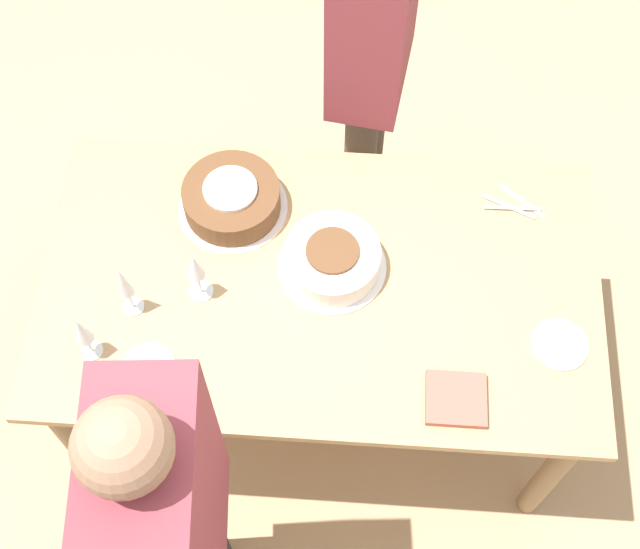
{
  "coord_description": "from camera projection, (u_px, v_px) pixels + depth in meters",
  "views": [
    {
      "loc": [
        -0.08,
        1.18,
        3.02
      ],
      "look_at": [
        0.0,
        0.0,
        0.83
      ],
      "focal_mm": 50.0,
      "sensor_mm": 36.0,
      "label": 1
    }
  ],
  "objects": [
    {
      "name": "napkin_stack",
      "position": [
        456.0,
        399.0,
        2.36
      ],
      "size": [
        0.16,
        0.15,
        0.02
      ],
      "color": "#B75B4C",
      "rests_on": "dining_table"
    },
    {
      "name": "wine_glass_near",
      "position": [
        195.0,
        268.0,
        2.4
      ],
      "size": [
        0.07,
        0.07,
        0.21
      ],
      "color": "silver",
      "rests_on": "dining_table"
    },
    {
      "name": "wine_glass_far",
      "position": [
        82.0,
        332.0,
        2.33
      ],
      "size": [
        0.06,
        0.06,
        0.19
      ],
      "color": "silver",
      "rests_on": "dining_table"
    },
    {
      "name": "dining_table",
      "position": [
        320.0,
        300.0,
        2.64
      ],
      "size": [
        1.6,
        0.92,
        0.78
      ],
      "color": "tan",
      "rests_on": "ground_plane"
    },
    {
      "name": "dessert_plate_left",
      "position": [
        560.0,
        344.0,
        2.45
      ],
      "size": [
        0.16,
        0.16,
        0.01
      ],
      "color": "beige",
      "rests_on": "dining_table"
    },
    {
      "name": "person_cutting",
      "position": [
        373.0,
        32.0,
        2.66
      ],
      "size": [
        0.27,
        0.43,
        1.7
      ],
      "rotation": [
        0.0,
        0.0,
        1.43
      ],
      "color": "#4C4238",
      "rests_on": "ground_plane"
    },
    {
      "name": "dessert_plate_right",
      "position": [
        148.0,
        368.0,
        2.41
      ],
      "size": [
        0.15,
        0.15,
        0.01
      ],
      "color": "beige",
      "rests_on": "dining_table"
    },
    {
      "name": "wine_glass_extra",
      "position": [
        124.0,
        284.0,
        2.38
      ],
      "size": [
        0.06,
        0.06,
        0.22
      ],
      "color": "silver",
      "rests_on": "dining_table"
    },
    {
      "name": "cake_front_chocolate",
      "position": [
        232.0,
        199.0,
        2.62
      ],
      "size": [
        0.33,
        0.33,
        0.11
      ],
      "color": "white",
      "rests_on": "dining_table"
    },
    {
      "name": "cake_center_white",
      "position": [
        332.0,
        259.0,
        2.52
      ],
      "size": [
        0.31,
        0.31,
        0.1
      ],
      "color": "white",
      "rests_on": "dining_table"
    },
    {
      "name": "person_watching",
      "position": [
        171.0,
        522.0,
        2.01
      ],
      "size": [
        0.25,
        0.42,
        1.63
      ],
      "rotation": [
        0.0,
        0.0,
        -1.49
      ],
      "color": "#232328",
      "rests_on": "ground_plane"
    },
    {
      "name": "fork_pile",
      "position": [
        515.0,
        205.0,
        2.66
      ],
      "size": [
        0.19,
        0.12,
        0.01
      ],
      "color": "silver",
      "rests_on": "dining_table"
    },
    {
      "name": "ground_plane",
      "position": [
        320.0,
        383.0,
        3.22
      ],
      "size": [
        12.0,
        12.0,
        0.0
      ],
      "primitive_type": "plane",
      "color": "tan"
    }
  ]
}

